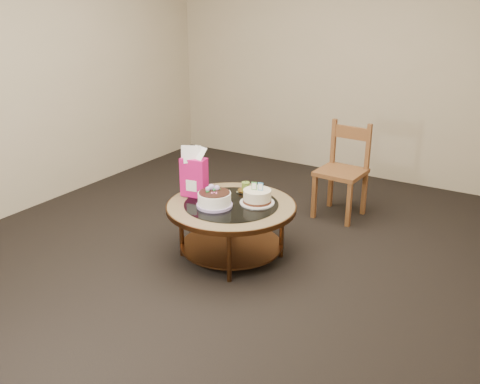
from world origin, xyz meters
The scene contains 8 objects.
ground centered at (0.00, 0.00, 0.00)m, with size 5.00×5.00×0.00m, color black.
room_walls centered at (0.00, 0.00, 1.54)m, with size 4.52×5.02×2.61m.
coffee_table centered at (0.00, 0.00, 0.38)m, with size 1.02×1.02×0.46m.
decorated_cake centered at (-0.08, -0.12, 0.51)m, with size 0.28×0.28×0.16m.
cream_cake centered at (0.17, 0.11, 0.51)m, with size 0.27×0.27×0.17m.
gift_bag centered at (-0.35, -0.01, 0.66)m, with size 0.22×0.17×0.41m.
pillar_candle centered at (-0.03, 0.27, 0.49)m, with size 0.13×0.13×0.10m.
dining_chair centered at (0.43, 1.27, 0.45)m, with size 0.43×0.43×0.88m.
Camera 1 is at (2.08, -3.26, 2.03)m, focal length 40.00 mm.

